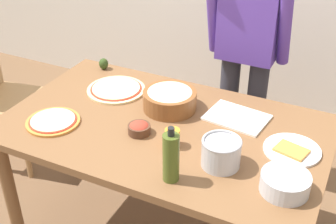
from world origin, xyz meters
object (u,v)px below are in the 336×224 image
Objects in this scene: popcorn_bowl at (170,98)px; olive_oil_bottle at (171,157)px; person_cook at (248,44)px; plate_with_slice at (292,150)px; steel_pot at (221,152)px; avocado at (104,64)px; pizza_raw_on_board at (116,89)px; cup_orange at (172,138)px; cutting_board_white at (237,117)px; dining_table at (164,140)px; pizza_cooked_on_tray at (53,121)px; small_sauce_bowl at (139,128)px; mixing_bowl_steel at (285,183)px.

olive_oil_bottle reaches higher than popcorn_bowl.
person_cook is 0.65m from popcorn_bowl.
person_cook is at bearing 122.34° from plate_with_slice.
steel_pot is 1.13m from avocado.
pizza_raw_on_board is 0.85m from steel_pot.
popcorn_bowl is at bearing 140.58° from steel_pot.
pizza_raw_on_board is 0.83m from olive_oil_bottle.
cup_orange reaches higher than plate_with_slice.
popcorn_bowl is at bearing -170.39° from cutting_board_white.
steel_pot reaches higher than plate_with_slice.
avocado is (-0.97, 0.58, -0.03)m from steel_pot.
avocado is at bearing 136.12° from pizza_raw_on_board.
olive_oil_bottle reaches higher than pizza_raw_on_board.
cutting_board_white is (0.31, 0.22, 0.10)m from dining_table.
pizza_raw_on_board is 4.67× the size of avocado.
pizza_cooked_on_tray reaches higher than dining_table.
small_sauce_bowl is (0.43, 0.11, 0.02)m from pizza_cooked_on_tray.
pizza_cooked_on_tray is at bearing -104.66° from pizza_raw_on_board.
steel_pot reaches higher than small_sauce_bowl.
plate_with_slice reaches higher than pizza_cooked_on_tray.
person_cook is at bearing 69.51° from popcorn_bowl.
steel_pot is at bearing -7.80° from small_sauce_bowl.
popcorn_bowl is 0.57m from olive_oil_bottle.
small_sauce_bowl is 0.19m from cup_orange.
mixing_bowl_steel is 0.67× the size of cutting_board_white.
small_sauce_bowl is at bearing 13.95° from pizza_cooked_on_tray.
olive_oil_bottle is 1.12m from avocado.
pizza_cooked_on_tray is 0.90× the size of cutting_board_white.
cup_orange is (-0.10, 0.22, -0.07)m from olive_oil_bottle.
olive_oil_bottle is at bearing -65.97° from cup_orange.
pizza_raw_on_board reaches higher than cutting_board_white.
person_cook reaches higher than cup_orange.
steel_pot is at bearing 170.64° from mixing_bowl_steel.
person_cook is at bearing 54.82° from pizza_cooked_on_tray.
person_cook is 0.84m from plate_with_slice.
small_sauce_bowl reaches higher than plate_with_slice.
avocado is (-0.54, 0.52, 0.01)m from small_sauce_bowl.
person_cook reaches higher than popcorn_bowl.
cup_orange is at bearing -33.40° from pizza_raw_on_board.
small_sauce_bowl is (-0.70, -0.17, 0.02)m from plate_with_slice.
plate_with_slice is (1.02, -0.14, -0.00)m from pizza_raw_on_board.
steel_pot is (0.15, 0.18, -0.05)m from olive_oil_bottle.
dining_table is at bearing 120.59° from olive_oil_bottle.
dining_table is 6.25× the size of olive_oil_bottle.
steel_pot is at bearing -8.71° from cup_orange.
popcorn_bowl is at bearing 83.27° from small_sauce_bowl.
person_cook is 5.40× the size of cutting_board_white.
plate_with_slice is at bearing -26.94° from cutting_board_white.
steel_pot is (0.40, -0.33, 0.00)m from popcorn_bowl.
popcorn_bowl reaches higher than small_sauce_bowl.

